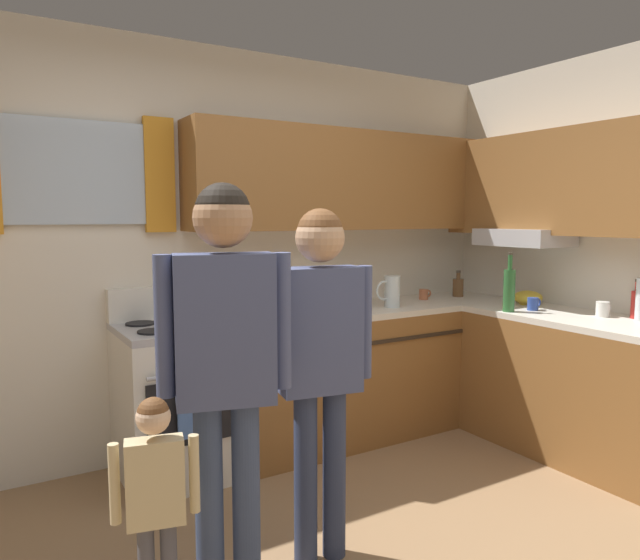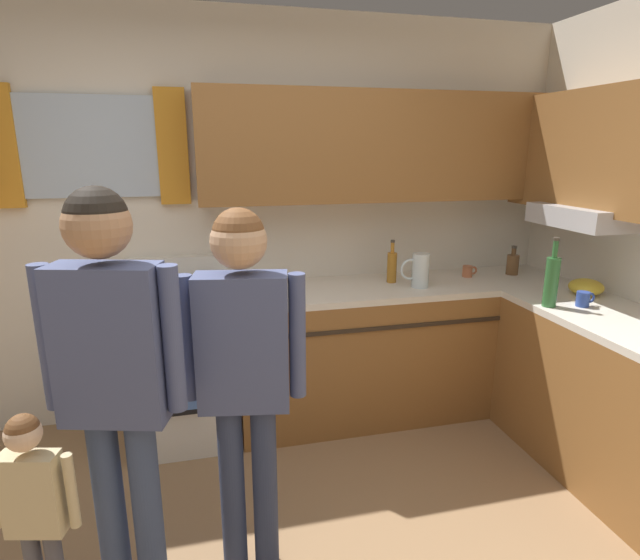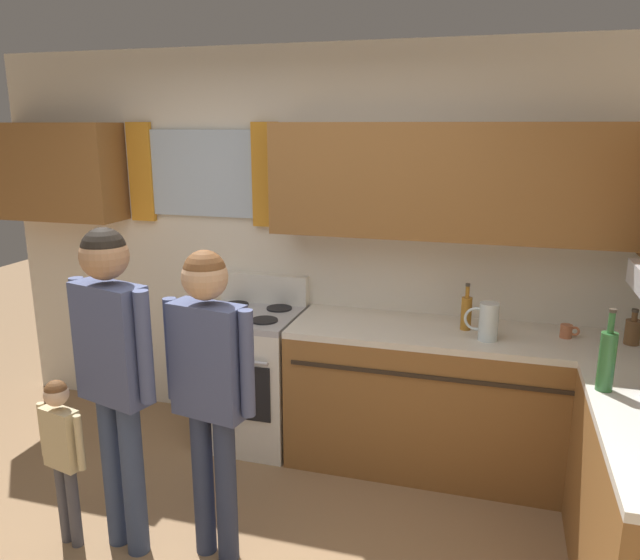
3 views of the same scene
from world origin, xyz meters
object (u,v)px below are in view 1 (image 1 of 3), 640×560
object	(u,v)px
stove_oven	(176,398)
bottle_sauce_red	(636,304)
adult_in_plaid	(320,343)
bottle_squat_brown	(458,287)
bottle_oil_amber	(364,290)
mixing_bowl	(528,298)
bottle_wine_green	(509,289)
adult_holding_child	(225,345)
mug_cobalt_blue	(533,304)
small_child	(155,490)
mug_ceramic_white	(603,309)
water_pitcher	(391,291)
cup_terracotta	(424,294)

from	to	relation	value
stove_oven	bottle_sauce_red	bearing A→B (deg)	-26.45
adult_in_plaid	bottle_sauce_red	bearing A→B (deg)	-2.19
bottle_squat_brown	bottle_oil_amber	distance (m)	0.91
mixing_bowl	adult_in_plaid	bearing A→B (deg)	-163.12
bottle_wine_green	adult_holding_child	size ratio (longest dim) A/B	0.24
bottle_sauce_red	bottle_oil_amber	size ratio (longest dim) A/B	0.86
mug_cobalt_blue	small_child	xyz separation A→B (m)	(-2.72, -0.59, -0.38)
bottle_oil_amber	mug_cobalt_blue	distance (m)	1.15
bottle_sauce_red	mug_ceramic_white	size ratio (longest dim) A/B	1.95
bottle_squat_brown	mug_ceramic_white	world-z (taller)	bottle_squat_brown
water_pitcher	mixing_bowl	world-z (taller)	water_pitcher
bottle_wine_green	mixing_bowl	bearing A→B (deg)	21.56
bottle_sauce_red	adult_holding_child	xyz separation A→B (m)	(-2.69, 0.02, 0.05)
cup_terracotta	water_pitcher	xyz separation A→B (m)	(-0.45, -0.17, 0.07)
stove_oven	mixing_bowl	distance (m)	2.52
bottle_wine_green	cup_terracotta	xyz separation A→B (m)	(-0.10, 0.73, -0.11)
bottle_wine_green	adult_holding_child	bearing A→B (deg)	-165.64
bottle_oil_amber	mug_ceramic_white	xyz separation A→B (m)	(1.03, -1.15, -0.06)
bottle_oil_amber	adult_holding_child	bearing A→B (deg)	-140.53
cup_terracotta	mug_ceramic_white	bearing A→B (deg)	-68.79
mug_cobalt_blue	adult_holding_child	world-z (taller)	adult_holding_child
bottle_wine_green	bottle_oil_amber	xyz separation A→B (m)	(-0.67, 0.71, -0.04)
small_child	cup_terracotta	bearing A→B (deg)	29.21
bottle_sauce_red	adult_holding_child	size ratio (longest dim) A/B	0.15
bottle_wine_green	bottle_oil_amber	bearing A→B (deg)	133.20
mug_cobalt_blue	water_pitcher	size ratio (longest dim) A/B	0.52
bottle_squat_brown	small_child	xyz separation A→B (m)	(-2.77, -1.35, -0.41)
stove_oven	water_pitcher	size ratio (longest dim) A/B	5.00
adult_holding_child	bottle_oil_amber	bearing A→B (deg)	39.47
bottle_squat_brown	small_child	world-z (taller)	bottle_squat_brown
adult_holding_child	adult_in_plaid	xyz separation A→B (m)	(0.46, 0.07, -0.06)
bottle_oil_amber	stove_oven	bearing A→B (deg)	-177.91
mug_ceramic_white	small_child	xyz separation A→B (m)	(-2.88, -0.19, -0.38)
bottle_oil_amber	water_pitcher	world-z (taller)	bottle_oil_amber
mixing_bowl	small_child	xyz separation A→B (m)	(-2.90, -0.78, -0.38)
small_child	mug_ceramic_white	bearing A→B (deg)	3.80
bottle_oil_amber	cup_terracotta	world-z (taller)	bottle_oil_amber
small_child	bottle_oil_amber	bearing A→B (deg)	35.95
bottle_wine_green	mixing_bowl	xyz separation A→B (m)	(0.37, 0.15, -0.10)
bottle_squat_brown	bottle_oil_amber	world-z (taller)	bottle_oil_amber
bottle_sauce_red	adult_in_plaid	xyz separation A→B (m)	(-2.23, 0.09, -0.01)
mixing_bowl	bottle_oil_amber	bearing A→B (deg)	151.36
bottle_oil_amber	adult_in_plaid	distance (m)	1.64
bottle_sauce_red	water_pitcher	bearing A→B (deg)	131.36
bottle_sauce_red	adult_holding_child	world-z (taller)	adult_holding_child
mug_ceramic_white	bottle_squat_brown	bearing A→B (deg)	95.60
bottle_wine_green	bottle_squat_brown	xyz separation A→B (m)	(0.24, 0.71, -0.07)
bottle_oil_amber	cup_terracotta	xyz separation A→B (m)	(0.57, 0.01, -0.07)
bottle_squat_brown	adult_holding_child	size ratio (longest dim) A/B	0.12
mug_ceramic_white	cup_terracotta	xyz separation A→B (m)	(-0.45, 1.17, -0.01)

